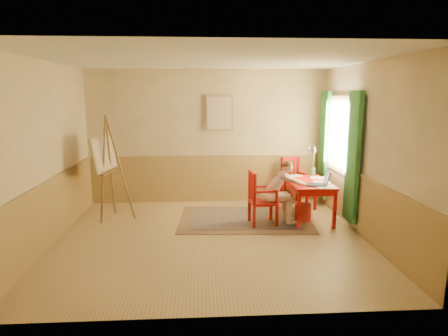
{
  "coord_description": "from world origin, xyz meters",
  "views": [
    {
      "loc": [
        -0.15,
        -5.94,
        2.29
      ],
      "look_at": [
        0.25,
        0.55,
        1.05
      ],
      "focal_mm": 31.11,
      "sensor_mm": 36.0,
      "label": 1
    }
  ],
  "objects": [
    {
      "name": "laptop",
      "position": [
        1.93,
        0.58,
        0.77
      ],
      "size": [
        0.43,
        0.28,
        0.25
      ],
      "color": "#1E2338",
      "rests_on": "table"
    },
    {
      "name": "chair_back",
      "position": [
        1.8,
        1.91,
        0.49
      ],
      "size": [
        0.54,
        0.55,
        0.98
      ],
      "color": "#BF0C07",
      "rests_on": "room"
    },
    {
      "name": "rug",
      "position": [
        0.66,
        0.92,
        0.01
      ],
      "size": [
        2.5,
        1.75,
        0.02
      ],
      "color": "#8C7251",
      "rests_on": "room"
    },
    {
      "name": "wainscot",
      "position": [
        0.0,
        0.8,
        0.5
      ],
      "size": [
        5.0,
        4.5,
        1.0
      ],
      "color": "#9F7D43",
      "rests_on": "room"
    },
    {
      "name": "vase",
      "position": [
        2.05,
        1.42,
        0.98
      ],
      "size": [
        0.2,
        0.29,
        0.57
      ],
      "color": "#3F724C",
      "rests_on": "table"
    },
    {
      "name": "figure",
      "position": [
        1.23,
        0.65,
        0.63
      ],
      "size": [
        0.86,
        0.4,
        1.15
      ],
      "color": "#D5AD98",
      "rests_on": "room"
    },
    {
      "name": "chair_left",
      "position": [
        0.89,
        0.61,
        0.49
      ],
      "size": [
        0.49,
        0.47,
        0.97
      ],
      "color": "#BF0C07",
      "rests_on": "room"
    },
    {
      "name": "wall_portrait",
      "position": [
        0.25,
        2.2,
        1.9
      ],
      "size": [
        0.6,
        0.05,
        0.76
      ],
      "color": "tan",
      "rests_on": "room"
    },
    {
      "name": "window",
      "position": [
        2.42,
        1.1,
        1.35
      ],
      "size": [
        0.12,
        2.01,
        2.2
      ],
      "color": "white",
      "rests_on": "room"
    },
    {
      "name": "papers",
      "position": [
        1.95,
        0.93,
        0.72
      ],
      "size": [
        0.75,
        1.23,
        0.0
      ],
      "color": "white",
      "rests_on": "table"
    },
    {
      "name": "table",
      "position": [
        1.82,
        0.88,
        0.63
      ],
      "size": [
        0.73,
        1.21,
        0.72
      ],
      "color": "#BF0C07",
      "rests_on": "room"
    },
    {
      "name": "room",
      "position": [
        0.0,
        0.0,
        1.4
      ],
      "size": [
        5.04,
        4.54,
        2.84
      ],
      "color": "tan",
      "rests_on": "ground"
    },
    {
      "name": "wastebasket",
      "position": [
        1.72,
        0.78,
        0.16
      ],
      "size": [
        0.36,
        0.36,
        0.32
      ],
      "primitive_type": "cylinder",
      "rotation": [
        0.0,
        0.0,
        0.25
      ],
      "color": "red",
      "rests_on": "room"
    },
    {
      "name": "easel",
      "position": [
        -1.88,
        1.17,
        1.14
      ],
      "size": [
        0.71,
        0.87,
        1.93
      ],
      "color": "brown",
      "rests_on": "room"
    }
  ]
}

